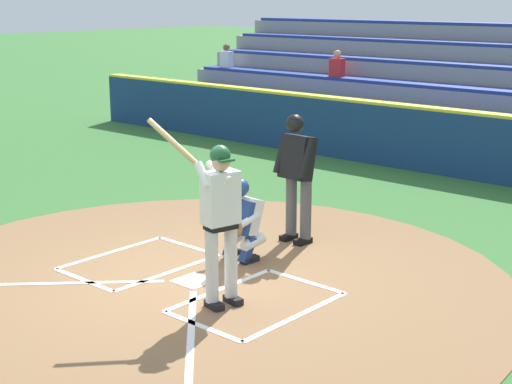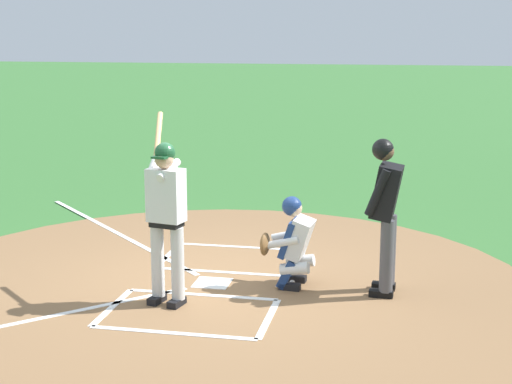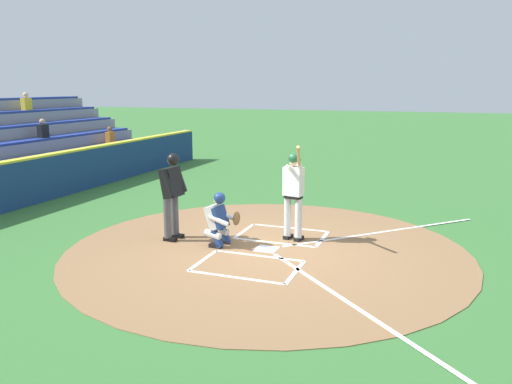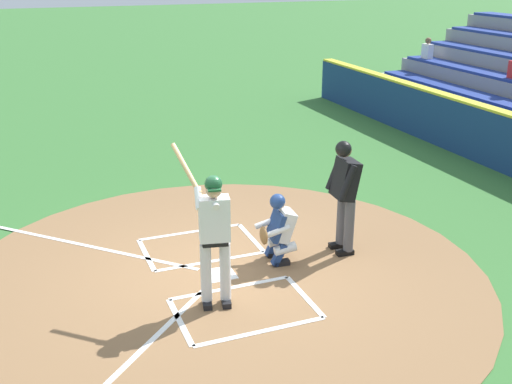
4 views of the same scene
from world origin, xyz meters
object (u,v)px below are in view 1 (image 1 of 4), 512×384
catcher (242,218)px  baseball (240,257)px  plate_umpire (297,169)px  batter (220,213)px

catcher → baseball: size_ratio=15.27×
plate_umpire → catcher: bearing=87.6°
batter → baseball: size_ratio=28.76×
batter → baseball: (0.91, -1.31, -1.06)m
catcher → baseball: catcher is taller
batter → catcher: bearing=-56.4°
batter → catcher: (0.87, -1.31, -0.51)m
plate_umpire → baseball: (0.08, 1.11, -1.04)m
plate_umpire → baseball: plate_umpire is taller
baseball → catcher: bearing=-171.7°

